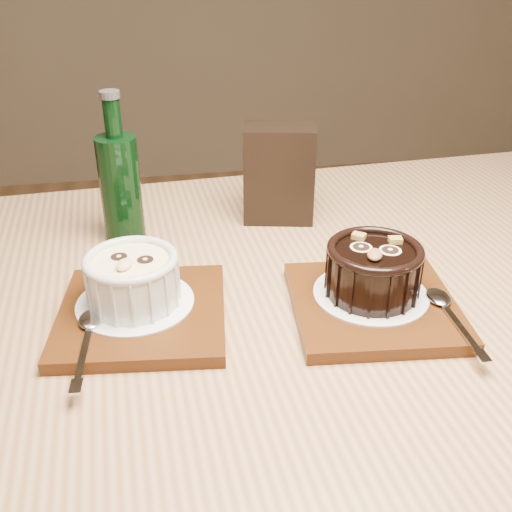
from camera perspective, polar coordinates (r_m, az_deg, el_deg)
The scene contains 11 objects.
table at distance 0.75m, azimuth 2.00°, elevation -10.21°, with size 1.25×0.87×0.75m.
tray_left at distance 0.67m, azimuth -10.77°, elevation -5.45°, with size 0.18×0.18×0.01m, color #4B250C.
doily_left at distance 0.68m, azimuth -11.42°, elevation -4.33°, with size 0.13×0.13×0.00m, color white.
ramekin_white at distance 0.66m, azimuth -11.69°, elevation -1.99°, with size 0.10×0.10×0.06m.
spoon_left at distance 0.63m, azimuth -15.84°, elevation -7.60°, with size 0.03×0.13×0.01m, color silver, non-canonical shape.
tray_right at distance 0.69m, azimuth 11.11°, elevation -4.64°, with size 0.18×0.18×0.01m, color #4B250C.
doily_right at distance 0.69m, azimuth 10.86°, elevation -3.53°, with size 0.13×0.13×0.00m, color white.
ramekin_dark at distance 0.68m, azimuth 11.12°, elevation -1.11°, with size 0.11×0.11×0.06m.
spoon_right at distance 0.67m, azimuth 18.15°, elevation -5.30°, with size 0.03×0.13×0.01m, color silver, non-canonical shape.
condiment_stand at distance 0.87m, azimuth 2.21°, elevation 7.84°, with size 0.10×0.06×0.14m, color black.
green_bottle at distance 0.82m, azimuth -12.80°, elevation 6.61°, with size 0.05×0.05×0.20m.
Camera 1 is at (-0.12, -0.43, 1.13)m, focal length 42.00 mm.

